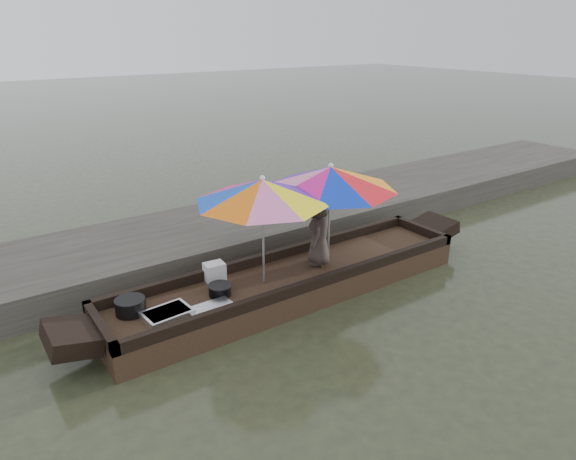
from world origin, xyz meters
TOP-DOWN VIEW (x-y plane):
  - water at (0.00, 0.00)m, footprint 80.00×80.00m
  - dock at (0.00, 2.20)m, footprint 22.00×2.20m
  - boat_hull at (0.00, 0.00)m, footprint 5.60×1.20m
  - cooking_pot at (-2.31, 0.23)m, footprint 0.38×0.38m
  - tray_crayfish at (-1.98, -0.13)m, footprint 0.61×0.45m
  - tray_scallop at (-1.46, -0.34)m, footprint 0.58×0.41m
  - charcoal_grill at (-1.17, 0.01)m, footprint 0.30×0.30m
  - supply_bag at (-1.02, 0.45)m, footprint 0.30×0.24m
  - vendor at (0.53, 0.05)m, footprint 0.61×0.60m
  - umbrella_bow at (-0.48, 0.00)m, footprint 1.85×1.85m
  - umbrella_stern at (0.67, 0.00)m, footprint 2.09×2.09m

SIDE VIEW (x-z plane):
  - water at x=0.00m, z-range 0.00..0.00m
  - boat_hull at x=0.00m, z-range 0.00..0.35m
  - dock at x=0.00m, z-range 0.00..0.50m
  - tray_scallop at x=-1.46m, z-range 0.35..0.41m
  - tray_crayfish at x=-1.98m, z-range 0.35..0.44m
  - charcoal_grill at x=-1.17m, z-range 0.35..0.49m
  - cooking_pot at x=-2.31m, z-range 0.35..0.55m
  - supply_bag at x=-1.02m, z-range 0.35..0.61m
  - vendor at x=0.53m, z-range 0.35..1.40m
  - umbrella_bow at x=-0.48m, z-range 0.35..1.90m
  - umbrella_stern at x=0.67m, z-range 0.35..1.90m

